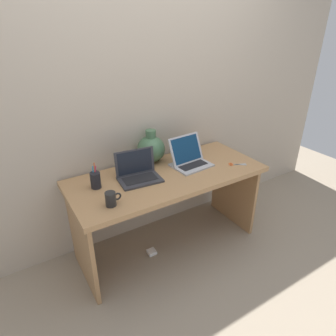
{
  "coord_description": "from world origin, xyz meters",
  "views": [
    {
      "loc": [
        -1.06,
        -1.74,
        1.79
      ],
      "look_at": [
        0.0,
        0.0,
        0.76
      ],
      "focal_mm": 31.45,
      "sensor_mm": 36.0,
      "label": 1
    }
  ],
  "objects_px": {
    "pen_cup": "(96,180)",
    "scissors": "(234,164)",
    "green_vase": "(151,149)",
    "laptop_left": "(138,171)",
    "coffee_mug": "(111,199)",
    "power_brick": "(152,252)",
    "laptop_right": "(189,158)"
  },
  "relations": [
    {
      "from": "pen_cup",
      "to": "scissors",
      "type": "bearing_deg",
      "value": -12.16
    },
    {
      "from": "laptop_left",
      "to": "coffee_mug",
      "type": "bearing_deg",
      "value": -141.8
    },
    {
      "from": "green_vase",
      "to": "power_brick",
      "type": "height_order",
      "value": "green_vase"
    },
    {
      "from": "pen_cup",
      "to": "scissors",
      "type": "height_order",
      "value": "pen_cup"
    },
    {
      "from": "laptop_right",
      "to": "scissors",
      "type": "bearing_deg",
      "value": -32.12
    },
    {
      "from": "coffee_mug",
      "to": "pen_cup",
      "type": "height_order",
      "value": "pen_cup"
    },
    {
      "from": "coffee_mug",
      "to": "pen_cup",
      "type": "xyz_separation_m",
      "value": [
        -0.01,
        0.27,
        0.01
      ]
    },
    {
      "from": "laptop_left",
      "to": "coffee_mug",
      "type": "height_order",
      "value": "laptop_left"
    },
    {
      "from": "laptop_right",
      "to": "scissors",
      "type": "relative_size",
      "value": 2.32
    },
    {
      "from": "laptop_left",
      "to": "scissors",
      "type": "distance_m",
      "value": 0.82
    },
    {
      "from": "green_vase",
      "to": "coffee_mug",
      "type": "relative_size",
      "value": 2.53
    },
    {
      "from": "green_vase",
      "to": "scissors",
      "type": "bearing_deg",
      "value": -37.13
    },
    {
      "from": "coffee_mug",
      "to": "power_brick",
      "type": "relative_size",
      "value": 1.57
    },
    {
      "from": "coffee_mug",
      "to": "laptop_right",
      "type": "bearing_deg",
      "value": 16.82
    },
    {
      "from": "laptop_right",
      "to": "green_vase",
      "type": "distance_m",
      "value": 0.32
    },
    {
      "from": "scissors",
      "to": "power_brick",
      "type": "height_order",
      "value": "scissors"
    },
    {
      "from": "scissors",
      "to": "laptop_left",
      "type": "bearing_deg",
      "value": 164.95
    },
    {
      "from": "green_vase",
      "to": "coffee_mug",
      "type": "xyz_separation_m",
      "value": [
        -0.54,
        -0.45,
        -0.07
      ]
    },
    {
      "from": "pen_cup",
      "to": "laptop_right",
      "type": "bearing_deg",
      "value": -2.63
    },
    {
      "from": "laptop_left",
      "to": "green_vase",
      "type": "distance_m",
      "value": 0.32
    },
    {
      "from": "pen_cup",
      "to": "laptop_left",
      "type": "bearing_deg",
      "value": -4.76
    },
    {
      "from": "laptop_left",
      "to": "laptop_right",
      "type": "height_order",
      "value": "laptop_right"
    },
    {
      "from": "laptop_left",
      "to": "pen_cup",
      "type": "distance_m",
      "value": 0.32
    },
    {
      "from": "power_brick",
      "to": "green_vase",
      "type": "bearing_deg",
      "value": 58.61
    },
    {
      "from": "green_vase",
      "to": "power_brick",
      "type": "bearing_deg",
      "value": -121.39
    },
    {
      "from": "power_brick",
      "to": "pen_cup",
      "type": "bearing_deg",
      "value": 163.02
    },
    {
      "from": "pen_cup",
      "to": "power_brick",
      "type": "distance_m",
      "value": 0.85
    },
    {
      "from": "laptop_left",
      "to": "power_brick",
      "type": "distance_m",
      "value": 0.76
    },
    {
      "from": "coffee_mug",
      "to": "power_brick",
      "type": "distance_m",
      "value": 0.84
    },
    {
      "from": "laptop_right",
      "to": "green_vase",
      "type": "xyz_separation_m",
      "value": [
        -0.23,
        0.22,
        0.05
      ]
    },
    {
      "from": "laptop_left",
      "to": "pen_cup",
      "type": "xyz_separation_m",
      "value": [
        -0.32,
        0.03,
        0.01
      ]
    },
    {
      "from": "pen_cup",
      "to": "scissors",
      "type": "distance_m",
      "value": 1.13
    }
  ]
}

